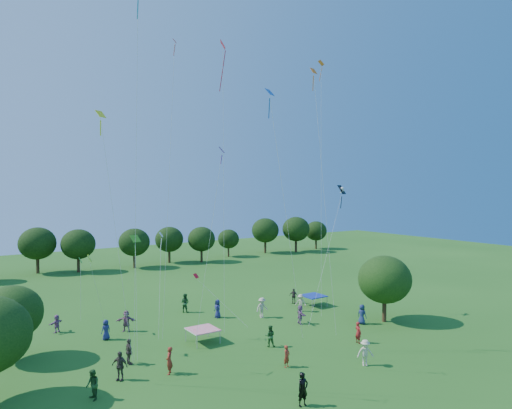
# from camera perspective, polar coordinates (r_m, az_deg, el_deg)

# --- Properties ---
(near_tree_north) EXTENTS (4.32, 4.32, 5.33)m
(near_tree_north) POSITION_cam_1_polar(r_m,az_deg,el_deg) (37.38, -28.31, -11.88)
(near_tree_north) COLOR #422B19
(near_tree_north) RESTS_ON ground
(near_tree_east) EXTENTS (4.82, 4.82, 6.07)m
(near_tree_east) POSITION_cam_1_polar(r_m,az_deg,el_deg) (43.79, 15.78, -9.00)
(near_tree_east) COLOR #422B19
(near_tree_east) RESTS_ON ground
(treeline) EXTENTS (88.01, 8.77, 6.77)m
(treeline) POSITION_cam_1_polar(r_m,az_deg,el_deg) (72.28, -19.85, -4.55)
(treeline) COLOR #422B19
(treeline) RESTS_ON ground
(tent_red_stripe) EXTENTS (2.20, 2.20, 1.10)m
(tent_red_stripe) POSITION_cam_1_polar(r_m,az_deg,el_deg) (37.61, -6.68, -15.26)
(tent_red_stripe) COLOR #F01C3C
(tent_red_stripe) RESTS_ON ground
(tent_blue) EXTENTS (2.20, 2.20, 1.10)m
(tent_blue) POSITION_cam_1_polar(r_m,az_deg,el_deg) (48.66, 7.17, -11.27)
(tent_blue) COLOR navy
(tent_blue) RESTS_ON ground
(man_in_black) EXTENTS (0.71, 0.46, 1.89)m
(man_in_black) POSITION_cam_1_polar(r_m,az_deg,el_deg) (27.67, 5.88, -21.98)
(man_in_black) COLOR black
(man_in_black) RESTS_ON ground
(crowd_person_0) EXTENTS (0.50, 0.87, 1.73)m
(crowd_person_0) POSITION_cam_1_polar(r_m,az_deg,el_deg) (44.24, -4.83, -12.84)
(crowd_person_0) COLOR navy
(crowd_person_0) RESTS_ON ground
(crowd_person_1) EXTENTS (0.46, 0.67, 1.69)m
(crowd_person_1) POSITION_cam_1_polar(r_m,az_deg,el_deg) (38.18, 12.65, -15.33)
(crowd_person_1) COLOR maroon
(crowd_person_1) RESTS_ON ground
(crowd_person_2) EXTENTS (0.94, 1.03, 1.85)m
(crowd_person_2) POSITION_cam_1_polar(r_m,az_deg,el_deg) (46.48, -8.89, -12.05)
(crowd_person_2) COLOR #224F27
(crowd_person_2) RESTS_ON ground
(crowd_person_3) EXTENTS (1.25, 0.58, 1.90)m
(crowd_person_3) POSITION_cam_1_polar(r_m,az_deg,el_deg) (44.10, 0.75, -12.77)
(crowd_person_3) COLOR #C0AB9A
(crowd_person_3) RESTS_ON ground
(crowd_person_4) EXTENTS (0.87, 1.01, 1.59)m
(crowd_person_4) POSITION_cam_1_polar(r_m,az_deg,el_deg) (49.49, 4.72, -11.32)
(crowd_person_4) COLOR #382F2D
(crowd_person_4) RESTS_ON ground
(crowd_person_5) EXTENTS (1.74, 1.35, 1.78)m
(crowd_person_5) POSITION_cam_1_polar(r_m,az_deg,el_deg) (41.62, -15.92, -13.83)
(crowd_person_5) COLOR #824C6C
(crowd_person_5) RESTS_ON ground
(crowd_person_6) EXTENTS (0.63, 0.95, 1.77)m
(crowd_person_6) POSITION_cam_1_polar(r_m,az_deg,el_deg) (43.21, 13.10, -13.22)
(crowd_person_6) COLOR navy
(crowd_person_6) RESTS_ON ground
(crowd_person_7) EXTENTS (0.72, 0.79, 1.79)m
(crowd_person_7) POSITION_cam_1_polar(r_m,az_deg,el_deg) (32.13, -10.79, -18.62)
(crowd_person_7) COLOR maroon
(crowd_person_7) RESTS_ON ground
(crowd_person_8) EXTENTS (0.53, 0.89, 1.75)m
(crowd_person_8) POSITION_cam_1_polar(r_m,az_deg,el_deg) (29.75, -19.76, -20.47)
(crowd_person_8) COLOR #214D21
(crowd_person_8) RESTS_ON ground
(crowd_person_9) EXTENTS (1.05, 1.23, 1.74)m
(crowd_person_9) POSITION_cam_1_polar(r_m,az_deg,el_deg) (46.36, 5.62, -12.14)
(crowd_person_9) COLOR #AEA88B
(crowd_person_9) RESTS_ON ground
(crowd_person_10) EXTENTS (1.09, 1.14, 1.86)m
(crowd_person_10) POSITION_cam_1_polar(r_m,az_deg,el_deg) (31.90, -16.67, -18.75)
(crowd_person_10) COLOR #3C3730
(crowd_person_10) RESTS_ON ground
(crowd_person_11) EXTENTS (1.45, 1.22, 1.51)m
(crowd_person_11) POSITION_cam_1_polar(r_m,az_deg,el_deg) (43.30, -23.65, -13.48)
(crowd_person_11) COLOR #92558F
(crowd_person_11) RESTS_ON ground
(crowd_person_12) EXTENTS (0.90, 0.68, 1.63)m
(crowd_person_12) POSITION_cam_1_polar(r_m,az_deg,el_deg) (39.96, -18.26, -14.64)
(crowd_person_12) COLOR navy
(crowd_person_12) RESTS_ON ground
(crowd_person_13) EXTENTS (0.65, 0.52, 1.50)m
(crowd_person_13) POSITION_cam_1_polar(r_m,az_deg,el_deg) (32.83, 3.86, -18.40)
(crowd_person_13) COLOR maroon
(crowd_person_13) RESTS_ON ground
(crowd_person_14) EXTENTS (0.92, 0.84, 1.66)m
(crowd_person_14) POSITION_cam_1_polar(r_m,az_deg,el_deg) (36.57, 1.75, -16.10)
(crowd_person_14) COLOR #235223
(crowd_person_14) RESTS_ON ground
(crowd_person_15) EXTENTS (1.29, 1.02, 1.80)m
(crowd_person_15) POSITION_cam_1_polar(r_m,az_deg,el_deg) (33.78, 13.49, -17.58)
(crowd_person_15) COLOR beige
(crowd_person_15) RESTS_ON ground
(crowd_person_16) EXTENTS (0.52, 1.07, 1.79)m
(crowd_person_16) POSITION_cam_1_polar(r_m,az_deg,el_deg) (34.30, -15.58, -17.30)
(crowd_person_16) COLOR #423A35
(crowd_person_16) RESTS_ON ground
(crowd_person_17) EXTENTS (0.94, 1.66, 1.68)m
(crowd_person_17) POSITION_cam_1_polar(r_m,az_deg,el_deg) (42.39, 5.55, -13.54)
(crowd_person_17) COLOR #824D85
(crowd_person_17) RESTS_ON ground
(pirate_kite) EXTENTS (8.65, 5.15, 11.23)m
(pirate_kite) POSITION_cam_1_polar(r_m,az_deg,el_deg) (44.53, 10.59, 1.42)
(pirate_kite) COLOR black
(red_high_kite) EXTENTS (0.67, 0.80, 21.93)m
(red_high_kite) POSITION_cam_1_polar(r_m,az_deg,el_deg) (35.03, -4.15, 13.08)
(red_high_kite) COLOR red
(small_kite_0) EXTENTS (1.66, 1.02, 21.97)m
(small_kite_0) POSITION_cam_1_polar(r_m,az_deg,el_deg) (34.44, -10.61, 8.40)
(small_kite_0) COLOR red
(small_kite_1) EXTENTS (0.91, 2.24, 20.05)m
(small_kite_1) POSITION_cam_1_polar(r_m,az_deg,el_deg) (35.14, 7.83, 9.08)
(small_kite_1) COLOR #FF640D
(small_kite_2) EXTENTS (2.02, 2.97, 6.06)m
(small_kite_2) POSITION_cam_1_polar(r_m,az_deg,el_deg) (36.09, -19.86, -7.33)
(small_kite_2) COLOR #CAF816
(small_kite_3) EXTENTS (0.76, 1.65, 7.83)m
(small_kite_3) POSITION_cam_1_polar(r_m,az_deg,el_deg) (30.99, -14.83, -5.91)
(small_kite_3) COLOR #2D7A16
(small_kite_4) EXTENTS (3.89, 1.08, 17.49)m
(small_kite_4) POSITION_cam_1_polar(r_m,az_deg,el_deg) (30.92, 2.56, 7.51)
(small_kite_4) COLOR #114BB0
(small_kite_5) EXTENTS (1.01, 2.83, 13.62)m
(small_kite_5) POSITION_cam_1_polar(r_m,az_deg,el_deg) (30.48, -5.04, 1.25)
(small_kite_5) COLOR #651A9D
(small_kite_6) EXTENTS (1.96, 3.87, 7.38)m
(small_kite_6) POSITION_cam_1_polar(r_m,az_deg,el_deg) (37.08, -11.83, -5.78)
(small_kite_6) COLOR silver
(small_kite_7) EXTENTS (0.63, 2.51, 22.32)m
(small_kite_7) POSITION_cam_1_polar(r_m,az_deg,el_deg) (27.93, -14.66, 14.01)
(small_kite_7) COLOR #0B82B0
(small_kite_8) EXTENTS (3.05, 3.69, 3.99)m
(small_kite_8) POSITION_cam_1_polar(r_m,az_deg,el_deg) (37.59, -6.53, -9.85)
(small_kite_8) COLOR red
(small_kite_9) EXTENTS (1.54, 1.91, 22.15)m
(small_kite_9) POSITION_cam_1_polar(r_m,az_deg,el_deg) (40.81, 8.14, 10.21)
(small_kite_9) COLOR #FF5D0D
(small_kite_10) EXTENTS (2.38, 1.20, 15.36)m
(small_kite_10) POSITION_cam_1_polar(r_m,az_deg,el_deg) (27.94, -18.06, 4.12)
(small_kite_10) COLOR yellow
(small_kite_11) EXTENTS (0.43, 1.08, 5.12)m
(small_kite_11) POSITION_cam_1_polar(r_m,az_deg,el_deg) (41.11, -21.08, -7.33)
(small_kite_11) COLOR #2B8E19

